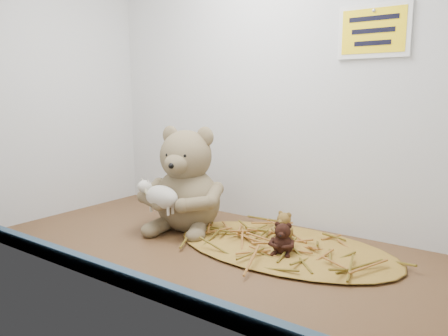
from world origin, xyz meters
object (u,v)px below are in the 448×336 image
Objects in this scene: main_teddy at (187,178)px; mini_teddy_brown at (283,237)px; toy_lamb at (161,197)px; mini_teddy_tan at (284,224)px.

mini_teddy_brown is at bearing -22.96° from main_teddy.
toy_lamb is 34.78cm from mini_teddy_brown.
main_teddy is 35.14cm from mini_teddy_brown.
mini_teddy_brown is (33.46, -3.96, -10.00)cm from main_teddy.
mini_teddy_tan is at bearing 100.16° from mini_teddy_brown.
mini_teddy_brown is at bearing -57.05° from mini_teddy_tan.
toy_lamb is (0.00, -10.82, -3.42)cm from main_teddy.
mini_teddy_tan is (28.57, 16.93, -6.77)cm from toy_lamb.
mini_teddy_tan is at bearing -4.15° from main_teddy.
mini_teddy_tan is (28.57, 6.10, -10.19)cm from main_teddy.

